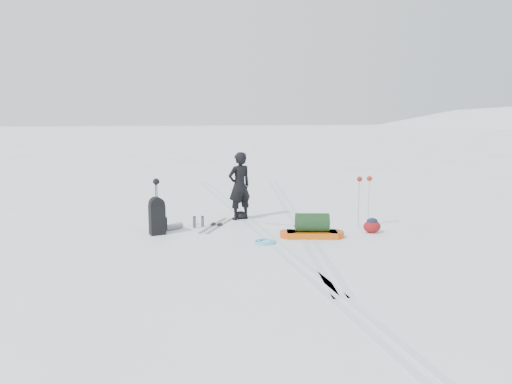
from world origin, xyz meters
The scene contains 13 objects.
ground centered at (0.00, 0.00, 0.00)m, with size 200.00×200.00×0.00m, color white.
ski_tracks centered at (0.61, 0.88, 0.00)m, with size 3.38×17.97×0.01m.
skier centered at (-0.26, 1.28, 0.93)m, with size 0.68×0.44×1.86m, color black.
pulk_sled centered at (1.09, -1.05, 0.22)m, with size 1.57×0.73×0.58m.
expedition_rucksack centered at (-2.44, -0.01, 0.42)m, with size 0.85×0.81×0.92m.
ski_poles_black centered at (-2.49, 0.32, 1.08)m, with size 0.16×0.18×1.32m.
ski_poles_silver centered at (2.69, -0.30, 1.11)m, with size 0.42×0.18×1.33m.
touring_skis_grey centered at (-0.99, 0.59, 0.01)m, with size 1.09×1.74×0.07m.
touring_skis_white centered at (1.09, 0.01, 0.02)m, with size 1.81×1.29×0.07m.
rope_coil centered at (-0.09, -1.32, 0.03)m, with size 0.56×0.56×0.06m.
small_daypack centered at (2.67, -0.89, 0.18)m, with size 0.49×0.41×0.37m.
thermos_pair centered at (-1.46, 0.50, 0.14)m, with size 0.31×0.19×0.31m.
stuff_sack centered at (-0.24, 1.31, 0.11)m, with size 0.37×0.29×0.22m.
Camera 1 is at (-2.37, -12.04, 2.92)m, focal length 35.00 mm.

